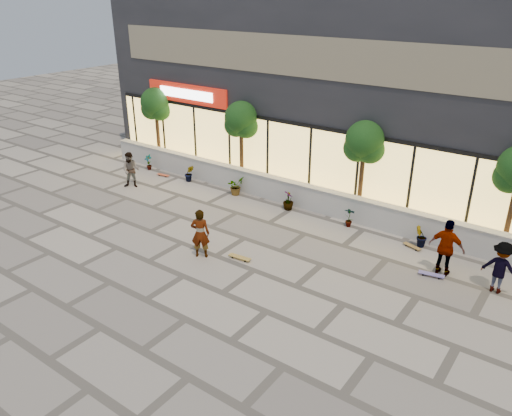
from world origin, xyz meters
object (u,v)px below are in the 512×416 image
Objects in this scene: tree_midwest at (241,122)px; skater_center at (200,233)px; skateboard_left at (163,175)px; skateboard_right_near at (412,246)px; skater_right_far at (500,268)px; tree_west at (156,106)px; skater_left at (131,170)px; skater_right_near at (446,248)px; skateboard_center at (240,257)px; tree_mideast at (364,144)px; skateboard_right_far at (431,274)px.

skater_center is at bearing -64.10° from tree_midwest.
skateboard_right_near is at bearing -6.72° from skateboard_left.
skater_center is 9.52m from skater_right_far.
tree_west is 5.57× the size of skateboard_left.
skateboard_right_near is (12.67, 1.86, -0.77)m from skater_left.
skater_left is (-3.85, -3.36, -2.15)m from tree_midwest.
skater_right_near is (15.74, -2.65, -2.02)m from tree_west.
tree_west is at bearing 144.07° from skateboard_center.
skater_center is at bearing 28.85° from skater_right_near.
tree_midwest is at bearing -94.63° from skater_center.
tree_west is at bearing 180.00° from tree_midwest.
skateboard_center is at bearing -48.60° from skater_left.
tree_mideast reaches higher than skateboard_left.
skateboard_center reaches higher than skateboard_right_far.
skater_right_far is (1.64, -0.05, -0.13)m from skater_right_near.
skater_right_near reaches higher than skater_right_far.
skateboard_left is (0.11, 1.86, -0.77)m from skater_left.
tree_mideast is (11.50, 0.00, 0.00)m from tree_west.
skater_left reaches higher than skateboard_center.
skater_right_near is (14.09, 0.71, 0.13)m from skater_left.
tree_mideast is at bearing -19.74° from skater_right_far.
skateboard_left is at bearing -171.25° from tree_mideast.
skateboard_center is (-1.69, -5.76, -2.90)m from tree_mideast.
skater_center reaches higher than skateboard_center.
skateboard_center is at bearing 175.92° from skater_center.
skateboard_left is (-15.61, 1.20, -0.77)m from skater_right_far.
skateboard_right_far is (1.18, -1.51, 0.01)m from skateboard_right_near.
skateboard_left is at bearing -66.01° from skater_center.
skateboard_right_far is (5.69, 2.75, -0.00)m from skateboard_center.
tree_mideast is at bearing 0.00° from tree_midwest.
tree_west is at bearing -168.55° from skateboard_right_near.
tree_west reaches higher than skater_left.
skater_right_near is at bearing -9.55° from tree_west.
skater_center reaches higher than skater_right_far.
skater_right_far reaches higher than skateboard_right_far.
skateboard_center is (-7.56, -3.07, -0.75)m from skater_right_far.
tree_west is 2.03× the size of skater_right_near.
skater_right_near is at bearing 46.28° from skateboard_right_far.
skater_left is at bearing -53.97° from skater_center.
skateboard_center is 6.32m from skateboard_right_far.
skater_right_near is 2.29× the size of skateboard_center.
skateboard_right_near is (-3.05, 1.20, -0.77)m from skater_right_far.
tree_midwest reaches higher than skateboard_center.
skater_left is at bearing 4.22° from skater_right_near.
tree_west is 2.34× the size of skater_right_far.
skateboard_right_far is at bearing -34.65° from skateboard_right_near.
skater_center is 7.72m from skateboard_right_far.
skater_center is 7.56m from skateboard_right_near.
tree_west is 5.50m from tree_midwest.
tree_west is at bearing -67.08° from skater_center.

